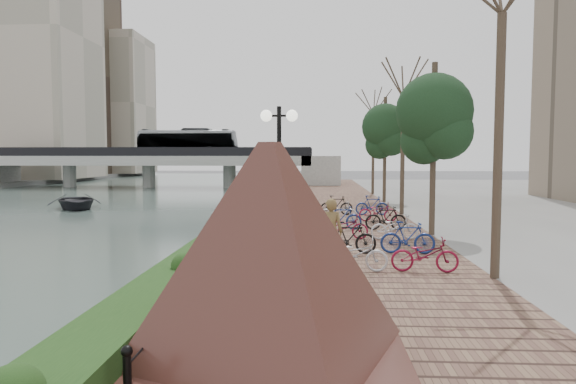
# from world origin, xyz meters

# --- Properties ---
(ground) EXTENTS (220.00, 220.00, 0.00)m
(ground) POSITION_xyz_m (0.00, 0.00, 0.00)
(ground) COLOR #59595B
(ground) RESTS_ON ground
(river_water) EXTENTS (30.00, 130.00, 0.02)m
(river_water) POSITION_xyz_m (-15.00, 25.00, 0.01)
(river_water) COLOR #495B53
(river_water) RESTS_ON ground
(promenade) EXTENTS (8.00, 75.00, 0.50)m
(promenade) POSITION_xyz_m (4.00, 17.50, 0.25)
(promenade) COLOR brown
(promenade) RESTS_ON ground
(hedge) EXTENTS (1.10, 56.00, 0.60)m
(hedge) POSITION_xyz_m (0.60, 20.00, 0.80)
(hedge) COLOR #1A3C16
(hedge) RESTS_ON promenade
(chain_fence) EXTENTS (0.10, 14.10, 0.70)m
(chain_fence) POSITION_xyz_m (1.40, 2.00, 0.85)
(chain_fence) COLOR black
(chain_fence) RESTS_ON promenade
(granite_monument) EXTENTS (5.72, 5.72, 3.20)m
(granite_monument) POSITION_xyz_m (2.96, -3.59, 2.12)
(granite_monument) COLOR #4C2420
(granite_monument) RESTS_ON promenade
(lamppost) EXTENTS (1.02, 0.32, 4.34)m
(lamppost) POSITION_xyz_m (2.58, 3.23, 3.67)
(lamppost) COLOR black
(lamppost) RESTS_ON promenade
(motorcycle) EXTENTS (0.77, 1.43, 0.85)m
(motorcycle) POSITION_xyz_m (3.60, 0.80, 0.93)
(motorcycle) COLOR black
(motorcycle) RESTS_ON promenade
(pedestrian) EXTENTS (0.72, 0.51, 1.83)m
(pedestrian) POSITION_xyz_m (4.00, 3.38, 1.42)
(pedestrian) COLOR brown
(pedestrian) RESTS_ON promenade
(bicycle_parking) EXTENTS (2.40, 14.69, 1.00)m
(bicycle_parking) POSITION_xyz_m (5.50, 8.81, 0.97)
(bicycle_parking) COLOR silver
(bicycle_parking) RESTS_ON promenade
(street_trees) EXTENTS (3.20, 37.12, 6.80)m
(street_trees) POSITION_xyz_m (8.00, 12.68, 3.69)
(street_trees) COLOR #3E3024
(street_trees) RESTS_ON promenade
(bridge) EXTENTS (36.00, 10.77, 6.50)m
(bridge) POSITION_xyz_m (-14.08, 45.00, 3.37)
(bridge) COLOR gray
(bridge) RESTS_ON ground
(boat) EXTENTS (5.32, 5.87, 1.00)m
(boat) POSITION_xyz_m (-12.28, 22.08, 0.52)
(boat) COLOR #232329
(boat) RESTS_ON river_water
(far_buildings) EXTENTS (35.00, 38.00, 38.00)m
(far_buildings) POSITION_xyz_m (-41.66, 65.91, 16.12)
(far_buildings) COLOR #B1A593
(far_buildings) RESTS_ON far_bank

